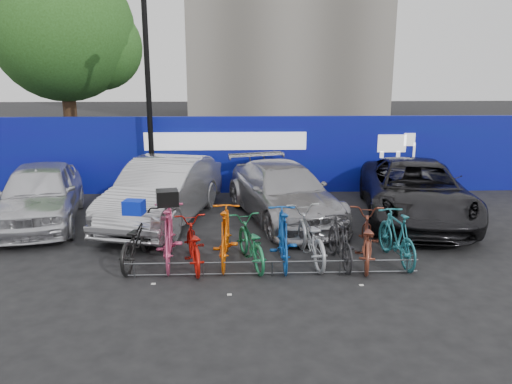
{
  "coord_description": "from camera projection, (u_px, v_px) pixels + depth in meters",
  "views": [
    {
      "loc": [
        -0.64,
        -9.42,
        3.85
      ],
      "look_at": [
        -0.21,
        2.0,
        1.0
      ],
      "focal_mm": 35.0,
      "sensor_mm": 36.0,
      "label": 1
    }
  ],
  "objects": [
    {
      "name": "ground",
      "position": [
        270.0,
        264.0,
        10.09
      ],
      "size": [
        100.0,
        100.0,
        0.0
      ],
      "primitive_type": "plane",
      "color": "black",
      "rests_on": "ground"
    },
    {
      "name": "hoarding",
      "position": [
        258.0,
        155.0,
        15.61
      ],
      "size": [
        22.0,
        0.18,
        2.4
      ],
      "color": "navy",
      "rests_on": "ground"
    },
    {
      "name": "tree",
      "position": [
        70.0,
        34.0,
        18.36
      ],
      "size": [
        5.4,
        5.2,
        7.8
      ],
      "color": "#382314",
      "rests_on": "ground"
    },
    {
      "name": "lamppost",
      "position": [
        148.0,
        88.0,
        14.41
      ],
      "size": [
        0.25,
        0.5,
        6.11
      ],
      "color": "black",
      "rests_on": "ground"
    },
    {
      "name": "bike_rack",
      "position": [
        272.0,
        268.0,
        9.47
      ],
      "size": [
        5.6,
        0.03,
        0.3
      ],
      "color": "#595B60",
      "rests_on": "ground"
    },
    {
      "name": "car_0",
      "position": [
        40.0,
        194.0,
        12.52
      ],
      "size": [
        2.72,
        4.81,
        1.54
      ],
      "primitive_type": "imported",
      "rotation": [
        0.0,
        0.0,
        0.21
      ],
      "color": "silver",
      "rests_on": "ground"
    },
    {
      "name": "car_1",
      "position": [
        164.0,
        191.0,
        12.66
      ],
      "size": [
        2.81,
        5.15,
        1.61
      ],
      "primitive_type": "imported",
      "rotation": [
        0.0,
        0.0,
        -0.24
      ],
      "color": "#ADADB2",
      "rests_on": "ground"
    },
    {
      "name": "car_2",
      "position": [
        283.0,
        192.0,
        12.95
      ],
      "size": [
        3.24,
        5.26,
        1.42
      ],
      "primitive_type": "imported",
      "rotation": [
        0.0,
        0.0,
        0.27
      ],
      "color": "#9C9BA1",
      "rests_on": "ground"
    },
    {
      "name": "car_3",
      "position": [
        415.0,
        191.0,
        12.9
      ],
      "size": [
        3.42,
        5.78,
        1.51
      ],
      "primitive_type": "imported",
      "rotation": [
        0.0,
        0.0,
        -0.18
      ],
      "color": "black",
      "rests_on": "ground"
    },
    {
      "name": "bike_0",
      "position": [
        136.0,
        239.0,
        10.01
      ],
      "size": [
        0.87,
        2.02,
        1.03
      ],
      "primitive_type": "imported",
      "rotation": [
        0.0,
        0.0,
        3.05
      ],
      "color": "black",
      "rests_on": "ground"
    },
    {
      "name": "bike_1",
      "position": [
        169.0,
        235.0,
        9.97
      ],
      "size": [
        0.74,
        2.06,
        1.21
      ],
      "primitive_type": "imported",
      "rotation": [
        0.0,
        0.0,
        3.22
      ],
      "color": "#C7416E",
      "rests_on": "ground"
    },
    {
      "name": "bike_2",
      "position": [
        193.0,
        244.0,
        9.85
      ],
      "size": [
        0.95,
        1.87,
        0.94
      ],
      "primitive_type": "imported",
      "rotation": [
        0.0,
        0.0,
        3.33
      ],
      "color": "#B5120A",
      "rests_on": "ground"
    },
    {
      "name": "bike_3",
      "position": [
        225.0,
        235.0,
        10.01
      ],
      "size": [
        0.63,
        1.97,
        1.17
      ],
      "primitive_type": "imported",
      "rotation": [
        0.0,
        0.0,
        3.1
      ],
      "color": "#E35908",
      "rests_on": "ground"
    },
    {
      "name": "bike_4",
      "position": [
        250.0,
        242.0,
        9.95
      ],
      "size": [
        1.04,
        1.88,
        0.94
      ],
      "primitive_type": "imported",
      "rotation": [
        0.0,
        0.0,
        3.39
      ],
      "color": "#1E7646",
      "rests_on": "ground"
    },
    {
      "name": "bike_5",
      "position": [
        283.0,
        237.0,
        9.94
      ],
      "size": [
        0.57,
        1.93,
        1.16
      ],
      "primitive_type": "imported",
      "rotation": [
        0.0,
        0.0,
        3.13
      ],
      "color": "#10479D",
      "rests_on": "ground"
    },
    {
      "name": "bike_6",
      "position": [
        309.0,
        236.0,
        10.13
      ],
      "size": [
        0.98,
        2.1,
        1.06
      ],
      "primitive_type": "imported",
      "rotation": [
        0.0,
        0.0,
        3.28
      ],
      "color": "#9C9FA3",
      "rests_on": "ground"
    },
    {
      "name": "bike_7",
      "position": [
        340.0,
        241.0,
        9.94
      ],
      "size": [
        0.6,
        1.69,
        1.0
      ],
      "primitive_type": "imported",
      "rotation": [
        0.0,
        0.0,
        3.23
      ],
      "color": "#28272A",
      "rests_on": "ground"
    },
    {
      "name": "bike_8",
      "position": [
        366.0,
        238.0,
        10.02
      ],
      "size": [
        1.12,
        2.09,
        1.04
      ],
      "primitive_type": "imported",
      "rotation": [
        0.0,
        0.0,
        2.91
      ],
      "color": "brown",
      "rests_on": "ground"
    },
    {
      "name": "bike_9",
      "position": [
        397.0,
        237.0,
        10.06
      ],
      "size": [
        0.7,
        1.84,
        1.08
      ],
      "primitive_type": "imported",
      "rotation": [
        0.0,
        0.0,
        3.25
      ],
      "color": "#237480",
      "rests_on": "ground"
    },
    {
      "name": "cargo_crate",
      "position": [
        134.0,
        207.0,
        9.85
      ],
      "size": [
        0.44,
        0.36,
        0.28
      ],
      "primitive_type": "cube",
      "rotation": [
        0.0,
        0.0,
        -0.17
      ],
      "color": "#0922BF",
      "rests_on": "bike_0"
    },
    {
      "name": "cargo_topcase",
      "position": [
        167.0,
        198.0,
        9.79
      ],
      "size": [
        0.49,
        0.45,
        0.31
      ],
      "primitive_type": "cube",
      "rotation": [
        0.0,
        0.0,
        0.21
      ],
      "color": "black",
      "rests_on": "bike_1"
    }
  ]
}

